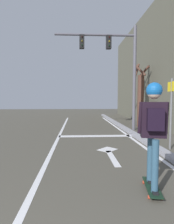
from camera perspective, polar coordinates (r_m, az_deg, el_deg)
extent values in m
cube|color=silver|center=(6.22, -10.25, -10.90)|extent=(0.12, 20.00, 0.01)
cube|color=silver|center=(6.56, 17.09, -10.23)|extent=(0.12, 20.00, 0.01)
cube|color=silver|center=(8.18, 2.62, -7.24)|extent=(3.14, 0.40, 0.01)
cube|color=silver|center=(5.29, 7.72, -13.55)|extent=(0.16, 1.40, 0.01)
cube|color=silver|center=(6.09, 6.20, -11.17)|extent=(0.71, 0.71, 0.01)
cube|color=#94939B|center=(6.63, 19.15, -9.52)|extent=(0.24, 24.00, 0.14)
cube|color=black|center=(3.68, 19.00, -20.52)|extent=(0.36, 0.83, 0.02)
cube|color=#B2B2B7|center=(3.93, 18.20, -19.09)|extent=(0.17, 0.08, 0.01)
cylinder|color=#CA422A|center=(3.93, 16.69, -19.62)|extent=(0.04, 0.06, 0.06)
cylinder|color=#CA422A|center=(3.96, 19.67, -19.48)|extent=(0.04, 0.06, 0.06)
cube|color=#B2B2B7|center=(3.45, 19.93, -22.58)|extent=(0.17, 0.08, 0.01)
cylinder|color=#CA422A|center=(3.44, 18.17, -23.21)|extent=(0.04, 0.06, 0.06)
cylinder|color=#CA422A|center=(3.48, 21.64, -22.97)|extent=(0.04, 0.06, 0.06)
cylinder|color=#31566F|center=(3.71, 18.55, -13.12)|extent=(0.11, 0.11, 0.85)
cube|color=black|center=(3.85, 18.41, -18.99)|extent=(0.13, 0.25, 0.03)
cylinder|color=#31566F|center=(3.34, 19.85, -15.11)|extent=(0.11, 0.11, 0.85)
cube|color=black|center=(3.49, 19.69, -21.52)|extent=(0.13, 0.25, 0.03)
cube|color=black|center=(3.37, 19.44, -2.23)|extent=(0.43, 0.25, 0.60)
cylinder|color=black|center=(3.37, 15.85, -1.70)|extent=(0.07, 0.15, 0.55)
cylinder|color=black|center=(3.45, 22.78, -1.73)|extent=(0.07, 0.10, 0.55)
sphere|color=beige|center=(3.36, 19.63, 5.69)|extent=(0.24, 0.24, 0.24)
sphere|color=#1660AF|center=(3.36, 19.64, 6.19)|extent=(0.26, 0.26, 0.26)
cube|color=black|center=(3.24, 19.94, -2.14)|extent=(0.28, 0.19, 0.36)
cylinder|color=#5A5964|center=(9.98, 14.12, 9.71)|extent=(0.16, 0.16, 5.23)
cylinder|color=#5A5964|center=(10.04, 2.53, 22.25)|extent=(3.98, 0.12, 0.12)
cube|color=black|center=(10.02, 6.55, 20.17)|extent=(0.24, 0.28, 0.64)
cylinder|color=#3A0605|center=(9.94, 6.72, 21.52)|extent=(0.02, 0.10, 0.10)
cylinder|color=yellow|center=(9.88, 6.71, 20.41)|extent=(0.02, 0.10, 0.10)
cylinder|color=black|center=(9.83, 6.70, 19.29)|extent=(0.02, 0.10, 0.10)
cube|color=black|center=(9.90, -1.56, 20.40)|extent=(0.24, 0.28, 0.64)
cylinder|color=#3A0605|center=(9.81, -1.54, 21.77)|extent=(0.02, 0.10, 0.10)
cylinder|color=yellow|center=(9.76, -1.54, 20.65)|extent=(0.02, 0.10, 0.10)
cylinder|color=black|center=(9.70, -1.53, 19.52)|extent=(0.02, 0.10, 0.10)
cylinder|color=slate|center=(6.47, 24.01, -0.62)|extent=(0.06, 0.06, 2.23)
cube|color=yellow|center=(6.47, 24.23, 7.03)|extent=(0.05, 0.44, 0.30)
cylinder|color=brown|center=(11.36, 15.85, 3.21)|extent=(0.36, 0.36, 2.95)
cylinder|color=brown|center=(11.71, 16.91, 11.66)|extent=(0.50, 0.65, 0.63)
cylinder|color=brown|center=(11.64, 14.78, 11.86)|extent=(0.46, 0.38, 0.88)
cylinder|color=brown|center=(11.19, 15.58, 12.22)|extent=(0.68, 0.53, 0.75)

